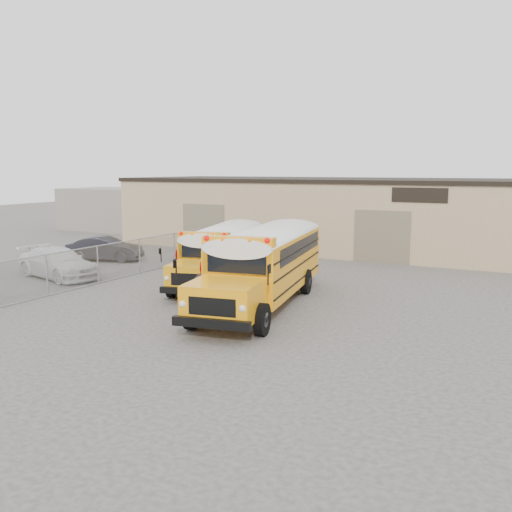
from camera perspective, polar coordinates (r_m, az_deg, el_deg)
The scene contains 9 objects.
ground at distance 21.57m, azimuth -9.29°, elevation -5.67°, with size 120.00×120.00×0.00m, color #44413F.
warehouse at distance 38.83m, azimuth 8.81°, elevation 4.28°, with size 30.20×10.20×4.67m.
chainlink_fence at distance 27.46m, azimuth -15.53°, elevation -0.85°, with size 0.07×18.07×1.81m.
distant_building_left at distance 52.03m, azimuth -13.99°, elevation 4.60°, with size 8.00×6.00×3.60m, color gray.
school_bus_left at distance 32.36m, azimuth -0.77°, elevation 2.05°, with size 4.59×9.42×2.68m.
school_bus_right at distance 28.60m, azimuth 4.46°, elevation 1.58°, with size 4.42×10.75×3.06m.
tarp_bundle at distance 21.04m, azimuth -4.92°, elevation -3.68°, with size 1.17×1.16×1.58m.
car_white at distance 29.63m, azimuth -19.20°, elevation -0.66°, with size 2.06×5.08×1.47m, color silver.
car_dark at distance 34.29m, azimuth -14.84°, elevation 0.70°, with size 1.49×4.27×1.41m, color #222227.
Camera 1 is at (12.75, -16.57, 5.33)m, focal length 40.00 mm.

